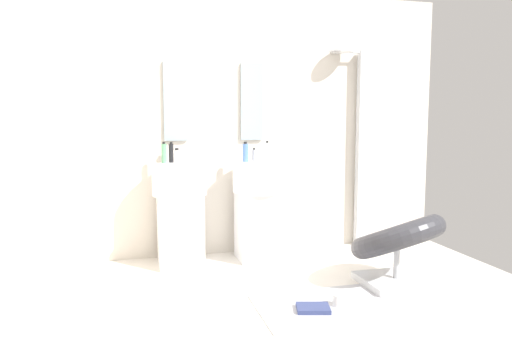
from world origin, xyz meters
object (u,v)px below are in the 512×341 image
(pedestal_sink_right, at_px, (259,206))
(magazine_navy, at_px, (313,308))
(pedestal_sink_left, at_px, (180,210))
(soap_bottle_clear, at_px, (267,152))
(coffee_mug, at_px, (339,300))
(lounge_chair, at_px, (397,243))
(soap_bottle_green, at_px, (164,153))
(shower_column, at_px, (362,145))
(soap_bottle_grey, at_px, (254,155))
(soap_bottle_black, at_px, (171,153))
(soap_bottle_blue, at_px, (245,152))
(soap_bottle_white, at_px, (177,158))

(pedestal_sink_right, bearing_deg, magazine_navy, -88.26)
(pedestal_sink_left, relative_size, soap_bottle_clear, 5.30)
(pedestal_sink_right, bearing_deg, coffee_mug, -79.07)
(lounge_chair, distance_m, soap_bottle_green, 2.20)
(shower_column, height_order, coffee_mug, shower_column)
(lounge_chair, xyz_separation_m, soap_bottle_grey, (-0.91, 1.12, 0.65))
(magazine_navy, relative_size, soap_bottle_black, 1.19)
(magazine_navy, bearing_deg, lounge_chair, 35.99)
(magazine_navy, bearing_deg, soap_bottle_green, 137.03)
(shower_column, xyz_separation_m, soap_bottle_blue, (-1.30, -0.16, -0.05))
(pedestal_sink_left, height_order, soap_bottle_black, soap_bottle_black)
(lounge_chair, height_order, soap_bottle_clear, soap_bottle_clear)
(soap_bottle_clear, bearing_deg, shower_column, 7.20)
(soap_bottle_blue, bearing_deg, soap_bottle_black, 170.84)
(coffee_mug, bearing_deg, soap_bottle_black, 125.63)
(lounge_chair, distance_m, soap_bottle_blue, 1.61)
(shower_column, distance_m, soap_bottle_white, 2.01)
(soap_bottle_blue, relative_size, soap_bottle_black, 0.98)
(pedestal_sink_right, height_order, soap_bottle_white, soap_bottle_white)
(shower_column, bearing_deg, coffee_mug, -121.76)
(soap_bottle_black, distance_m, soap_bottle_grey, 0.80)
(soap_bottle_green, bearing_deg, magazine_navy, -57.38)
(soap_bottle_black, xyz_separation_m, soap_bottle_green, (-0.07, -0.07, 0.00))
(pedestal_sink_left, xyz_separation_m, soap_bottle_black, (-0.05, 0.18, 0.52))
(lounge_chair, bearing_deg, soap_bottle_green, 148.40)
(soap_bottle_white, bearing_deg, lounge_chair, -26.26)
(soap_bottle_blue, bearing_deg, pedestal_sink_right, -29.60)
(soap_bottle_blue, xyz_separation_m, soap_bottle_green, (-0.76, 0.04, 0.00))
(coffee_mug, relative_size, soap_bottle_white, 0.57)
(coffee_mug, relative_size, soap_bottle_grey, 0.68)
(magazine_navy, relative_size, soap_bottle_green, 1.17)
(shower_column, xyz_separation_m, coffee_mug, (-0.94, -1.52, -1.03))
(pedestal_sink_left, xyz_separation_m, soap_bottle_blue, (0.64, 0.06, 0.52))
(soap_bottle_green, bearing_deg, soap_bottle_white, -70.60)
(shower_column, relative_size, soap_bottle_grey, 15.85)
(soap_bottle_clear, xyz_separation_m, soap_bottle_grey, (-0.12, 0.04, -0.03))
(coffee_mug, bearing_deg, pedestal_sink_right, 100.93)
(pedestal_sink_left, xyz_separation_m, pedestal_sink_right, (0.75, 0.00, 0.00))
(soap_bottle_grey, bearing_deg, soap_bottle_black, 176.54)
(lounge_chair, relative_size, soap_bottle_green, 5.39)
(pedestal_sink_right, relative_size, soap_bottle_clear, 5.30)
(magazine_navy, distance_m, soap_bottle_clear, 1.74)
(soap_bottle_white, distance_m, soap_bottle_green, 0.28)
(coffee_mug, distance_m, soap_bottle_blue, 1.72)
(lounge_chair, relative_size, coffee_mug, 12.14)
(pedestal_sink_right, xyz_separation_m, soap_bottle_grey, (-0.01, 0.13, 0.49))
(lounge_chair, distance_m, magazine_navy, 0.98)
(pedestal_sink_right, relative_size, soap_bottle_green, 5.25)
(pedestal_sink_right, relative_size, soap_bottle_blue, 5.47)
(soap_bottle_blue, height_order, soap_bottle_grey, soap_bottle_blue)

